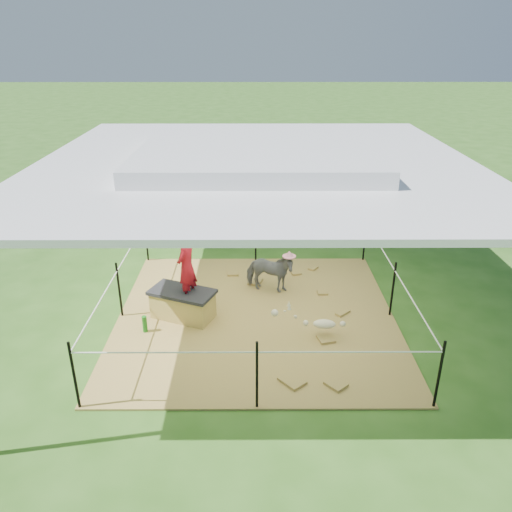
{
  "coord_description": "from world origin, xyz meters",
  "views": [
    {
      "loc": [
        -0.03,
        -7.26,
        4.35
      ],
      "look_at": [
        0.0,
        0.6,
        0.85
      ],
      "focal_mm": 35.0,
      "sensor_mm": 36.0,
      "label": 1
    }
  ],
  "objects_px": {
    "green_bottle": "(145,324)",
    "trash_barrel": "(375,182)",
    "picnic_table_far": "(409,165)",
    "straw_bale": "(183,305)",
    "pony": "(269,272)",
    "picnic_table_near": "(323,171)",
    "woman": "(186,261)",
    "foal": "(324,322)",
    "distant_person": "(315,172)"
  },
  "relations": [
    {
      "from": "straw_bale",
      "to": "trash_barrel",
      "type": "height_order",
      "value": "trash_barrel"
    },
    {
      "from": "green_bottle",
      "to": "distant_person",
      "type": "relative_size",
      "value": 0.27
    },
    {
      "from": "woman",
      "to": "trash_barrel",
      "type": "relative_size",
      "value": 1.22
    },
    {
      "from": "pony",
      "to": "picnic_table_near",
      "type": "height_order",
      "value": "pony"
    },
    {
      "from": "pony",
      "to": "picnic_table_near",
      "type": "relative_size",
      "value": 0.51
    },
    {
      "from": "straw_bale",
      "to": "foal",
      "type": "bearing_deg",
      "value": -15.1
    },
    {
      "from": "straw_bale",
      "to": "pony",
      "type": "height_order",
      "value": "pony"
    },
    {
      "from": "woman",
      "to": "picnic_table_far",
      "type": "height_order",
      "value": "woman"
    },
    {
      "from": "foal",
      "to": "picnic_table_far",
      "type": "relative_size",
      "value": 0.6
    },
    {
      "from": "pony",
      "to": "picnic_table_far",
      "type": "relative_size",
      "value": 0.59
    },
    {
      "from": "trash_barrel",
      "to": "picnic_table_near",
      "type": "distance_m",
      "value": 2.13
    },
    {
      "from": "foal",
      "to": "picnic_table_far",
      "type": "bearing_deg",
      "value": 71.61
    },
    {
      "from": "green_bottle",
      "to": "foal",
      "type": "height_order",
      "value": "foal"
    },
    {
      "from": "woman",
      "to": "foal",
      "type": "distance_m",
      "value": 2.38
    },
    {
      "from": "foal",
      "to": "distant_person",
      "type": "distance_m",
      "value": 8.36
    },
    {
      "from": "straw_bale",
      "to": "trash_barrel",
      "type": "distance_m",
      "value": 8.17
    },
    {
      "from": "foal",
      "to": "trash_barrel",
      "type": "xyz_separation_m",
      "value": [
        2.4,
        7.32,
        0.2
      ]
    },
    {
      "from": "picnic_table_far",
      "to": "trash_barrel",
      "type": "bearing_deg",
      "value": -134.07
    },
    {
      "from": "straw_bale",
      "to": "pony",
      "type": "relative_size",
      "value": 1.09
    },
    {
      "from": "pony",
      "to": "picnic_table_far",
      "type": "xyz_separation_m",
      "value": [
        4.94,
        8.39,
        -0.09
      ]
    },
    {
      "from": "picnic_table_near",
      "to": "distant_person",
      "type": "bearing_deg",
      "value": -110.53
    },
    {
      "from": "green_bottle",
      "to": "pony",
      "type": "xyz_separation_m",
      "value": [
        2.01,
        1.35,
        0.25
      ]
    },
    {
      "from": "straw_bale",
      "to": "green_bottle",
      "type": "relative_size",
      "value": 3.6
    },
    {
      "from": "foal",
      "to": "woman",
      "type": "bearing_deg",
      "value": 168.53
    },
    {
      "from": "trash_barrel",
      "to": "foal",
      "type": "bearing_deg",
      "value": -108.13
    },
    {
      "from": "woman",
      "to": "picnic_table_near",
      "type": "xyz_separation_m",
      "value": [
        3.29,
        8.41,
        -0.69
      ]
    },
    {
      "from": "picnic_table_near",
      "to": "distant_person",
      "type": "height_order",
      "value": "distant_person"
    },
    {
      "from": "woman",
      "to": "distant_person",
      "type": "relative_size",
      "value": 1.16
    },
    {
      "from": "pony",
      "to": "picnic_table_far",
      "type": "bearing_deg",
      "value": -15.62
    },
    {
      "from": "pony",
      "to": "foal",
      "type": "bearing_deg",
      "value": -136.95
    },
    {
      "from": "foal",
      "to": "picnic_table_far",
      "type": "distance_m",
      "value": 10.73
    },
    {
      "from": "trash_barrel",
      "to": "straw_bale",
      "type": "bearing_deg",
      "value": -124.79
    },
    {
      "from": "woman",
      "to": "picnic_table_far",
      "type": "distance_m",
      "value": 11.25
    },
    {
      "from": "trash_barrel",
      "to": "woman",
      "type": "bearing_deg",
      "value": -124.21
    },
    {
      "from": "trash_barrel",
      "to": "picnic_table_near",
      "type": "xyz_separation_m",
      "value": [
        -1.27,
        1.7,
        -0.12
      ]
    },
    {
      "from": "green_bottle",
      "to": "trash_barrel",
      "type": "height_order",
      "value": "trash_barrel"
    },
    {
      "from": "picnic_table_far",
      "to": "green_bottle",
      "type": "bearing_deg",
      "value": -135.59
    },
    {
      "from": "distant_person",
      "to": "pony",
      "type": "bearing_deg",
      "value": 57.28
    },
    {
      "from": "straw_bale",
      "to": "distant_person",
      "type": "relative_size",
      "value": 0.97
    },
    {
      "from": "green_bottle",
      "to": "picnic_table_near",
      "type": "height_order",
      "value": "picnic_table_near"
    },
    {
      "from": "foal",
      "to": "picnic_table_far",
      "type": "xyz_separation_m",
      "value": [
        4.14,
        9.9,
        0.03
      ]
    },
    {
      "from": "green_bottle",
      "to": "picnic_table_near",
      "type": "relative_size",
      "value": 0.15
    },
    {
      "from": "picnic_table_far",
      "to": "foal",
      "type": "bearing_deg",
      "value": -122.75
    },
    {
      "from": "pony",
      "to": "distant_person",
      "type": "xyz_separation_m",
      "value": [
        1.6,
        6.81,
        0.09
      ]
    },
    {
      "from": "picnic_table_near",
      "to": "picnic_table_far",
      "type": "relative_size",
      "value": 1.15
    },
    {
      "from": "pony",
      "to": "picnic_table_near",
      "type": "distance_m",
      "value": 7.75
    },
    {
      "from": "woman",
      "to": "trash_barrel",
      "type": "height_order",
      "value": "woman"
    },
    {
      "from": "green_bottle",
      "to": "distant_person",
      "type": "xyz_separation_m",
      "value": [
        3.61,
        8.16,
        0.34
      ]
    },
    {
      "from": "straw_bale",
      "to": "green_bottle",
      "type": "distance_m",
      "value": 0.72
    },
    {
      "from": "picnic_table_near",
      "to": "distant_person",
      "type": "relative_size",
      "value": 1.74
    }
  ]
}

